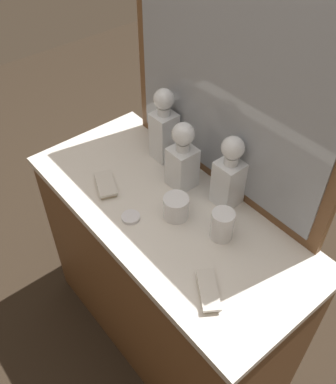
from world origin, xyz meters
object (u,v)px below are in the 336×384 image
object	(u,v)px
silver_brush_right	(208,291)
silver_brush_far_right	(106,185)
crystal_decanter_far_right	(164,131)
crystal_decanter_right	(182,161)
crystal_decanter_far_left	(229,178)
crystal_tumbler_far_left	(222,226)
crystal_tumbler_center	(176,208)
porcelain_dish	(131,217)

from	to	relation	value
silver_brush_right	silver_brush_far_right	bearing A→B (deg)	178.10
crystal_decanter_far_right	crystal_decanter_right	xyz separation A→B (m)	(0.17, -0.05, -0.01)
crystal_decanter_far_left	crystal_decanter_far_right	size ratio (longest dim) A/B	0.93
crystal_decanter_right	silver_brush_far_right	size ratio (longest dim) A/B	1.82
crystal_decanter_right	crystal_tumbler_far_left	xyz separation A→B (m)	(0.27, -0.06, -0.06)
silver_brush_far_right	crystal_tumbler_center	bearing A→B (deg)	21.62
crystal_tumbler_far_left	porcelain_dish	size ratio (longest dim) A/B	1.69
crystal_decanter_far_right	crystal_tumbler_far_left	distance (m)	0.46
crystal_tumbler_center	silver_brush_right	xyz separation A→B (m)	(0.29, -0.12, -0.02)
silver_brush_right	crystal_decanter_far_right	bearing A→B (deg)	152.41
crystal_tumbler_far_left	crystal_tumbler_center	xyz separation A→B (m)	(-0.16, -0.06, -0.01)
crystal_decanter_far_left	porcelain_dish	xyz separation A→B (m)	(-0.15, -0.31, -0.10)
crystal_decanter_right	crystal_tumbler_center	world-z (taller)	crystal_decanter_right
crystal_decanter_far_left	porcelain_dish	world-z (taller)	crystal_decanter_far_left
porcelain_dish	crystal_tumbler_center	bearing A→B (deg)	55.49
crystal_decanter_right	porcelain_dish	bearing A→B (deg)	-85.18
crystal_decanter_far_right	crystal_tumbler_center	world-z (taller)	crystal_decanter_far_right
crystal_decanter_right	crystal_tumbler_far_left	distance (m)	0.28
porcelain_dish	crystal_decanter_right	bearing A→B (deg)	94.82
silver_brush_far_right	porcelain_dish	distance (m)	0.18
crystal_decanter_far_left	crystal_tumbler_center	xyz separation A→B (m)	(-0.06, -0.18, -0.07)
silver_brush_right	crystal_tumbler_center	bearing A→B (deg)	156.98
silver_brush_right	porcelain_dish	xyz separation A→B (m)	(-0.38, -0.00, -0.01)
crystal_decanter_far_right	porcelain_dish	size ratio (longest dim) A/B	4.70
silver_brush_right	porcelain_dish	distance (m)	0.38
crystal_decanter_right	silver_brush_right	bearing A→B (deg)	-31.41
crystal_decanter_far_right	silver_brush_far_right	size ratio (longest dim) A/B	2.03
crystal_decanter_right	porcelain_dish	xyz separation A→B (m)	(0.02, -0.25, -0.10)
crystal_tumbler_far_left	silver_brush_right	distance (m)	0.23
crystal_decanter_far_right	silver_brush_right	bearing A→B (deg)	-27.59
crystal_tumbler_far_left	silver_brush_far_right	distance (m)	0.46
silver_brush_far_right	crystal_decanter_right	bearing A→B (deg)	54.67
crystal_decanter_far_left	crystal_tumbler_center	size ratio (longest dim) A/B	3.17
crystal_decanter_far_left	porcelain_dish	bearing A→B (deg)	-115.19
crystal_decanter_far_left	crystal_decanter_right	bearing A→B (deg)	-159.37
crystal_decanter_right	silver_brush_right	size ratio (longest dim) A/B	1.83
crystal_decanter_far_right	porcelain_dish	xyz separation A→B (m)	(0.19, -0.30, -0.11)
crystal_tumbler_far_left	crystal_tumbler_center	distance (m)	0.17
crystal_decanter_far_right	silver_brush_right	distance (m)	0.65
crystal_decanter_far_left	silver_brush_right	xyz separation A→B (m)	(0.24, -0.31, -0.10)
crystal_decanter_far_left	crystal_decanter_right	xyz separation A→B (m)	(-0.17, -0.06, -0.00)
silver_brush_far_right	crystal_decanter_far_right	bearing A→B (deg)	91.06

